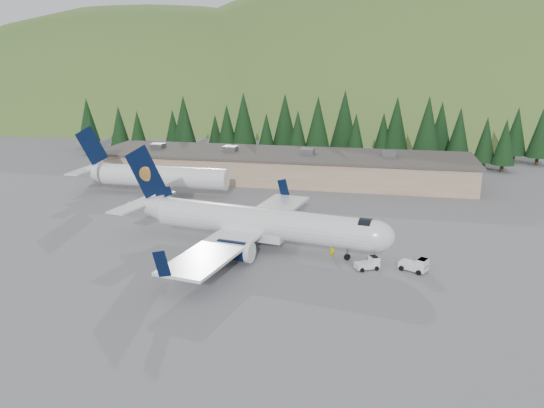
{
  "coord_description": "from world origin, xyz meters",
  "views": [
    {
      "loc": [
        13.91,
        -59.67,
        22.61
      ],
      "look_at": [
        0.0,
        6.0,
        4.0
      ],
      "focal_mm": 35.0,
      "sensor_mm": 36.0,
      "label": 1
    }
  ],
  "objects_px": {
    "terminal_building": "(281,166)",
    "baggage_tug_a": "(369,264)",
    "airliner": "(254,223)",
    "ramp_worker": "(332,250)",
    "second_airliner": "(148,175)",
    "baggage_tug_b": "(416,265)"
  },
  "relations": [
    {
      "from": "airliner",
      "to": "ramp_worker",
      "type": "relative_size",
      "value": 21.14
    },
    {
      "from": "terminal_building",
      "to": "ramp_worker",
      "type": "bearing_deg",
      "value": -70.67
    },
    {
      "from": "second_airliner",
      "to": "baggage_tug_a",
      "type": "distance_m",
      "value": 46.12
    },
    {
      "from": "baggage_tug_b",
      "to": "baggage_tug_a",
      "type": "bearing_deg",
      "value": -149.25
    },
    {
      "from": "airliner",
      "to": "baggage_tug_b",
      "type": "relative_size",
      "value": 10.65
    },
    {
      "from": "ramp_worker",
      "to": "second_airliner",
      "type": "bearing_deg",
      "value": -61.5
    },
    {
      "from": "airliner",
      "to": "ramp_worker",
      "type": "height_order",
      "value": "airliner"
    },
    {
      "from": "ramp_worker",
      "to": "baggage_tug_a",
      "type": "bearing_deg",
      "value": 120.75
    },
    {
      "from": "baggage_tug_a",
      "to": "baggage_tug_b",
      "type": "distance_m",
      "value": 5.05
    },
    {
      "from": "second_airliner",
      "to": "terminal_building",
      "type": "distance_m",
      "value": 25.55
    },
    {
      "from": "baggage_tug_a",
      "to": "ramp_worker",
      "type": "relative_size",
      "value": 1.73
    },
    {
      "from": "second_airliner",
      "to": "ramp_worker",
      "type": "distance_m",
      "value": 41.0
    },
    {
      "from": "second_airliner",
      "to": "baggage_tug_b",
      "type": "distance_m",
      "value": 50.16
    },
    {
      "from": "baggage_tug_b",
      "to": "ramp_worker",
      "type": "relative_size",
      "value": 1.98
    },
    {
      "from": "airliner",
      "to": "second_airliner",
      "type": "relative_size",
      "value": 1.29
    },
    {
      "from": "ramp_worker",
      "to": "airliner",
      "type": "bearing_deg",
      "value": -35.17
    },
    {
      "from": "second_airliner",
      "to": "baggage_tug_a",
      "type": "bearing_deg",
      "value": -34.36
    },
    {
      "from": "airliner",
      "to": "baggage_tug_a",
      "type": "bearing_deg",
      "value": -6.65
    },
    {
      "from": "baggage_tug_b",
      "to": "airliner",
      "type": "bearing_deg",
      "value": -164.56
    },
    {
      "from": "baggage_tug_b",
      "to": "ramp_worker",
      "type": "xyz_separation_m",
      "value": [
        -9.36,
        2.38,
        0.13
      ]
    },
    {
      "from": "second_airliner",
      "to": "ramp_worker",
      "type": "bearing_deg",
      "value": -34.61
    },
    {
      "from": "terminal_building",
      "to": "baggage_tug_a",
      "type": "bearing_deg",
      "value": -66.69
    }
  ]
}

